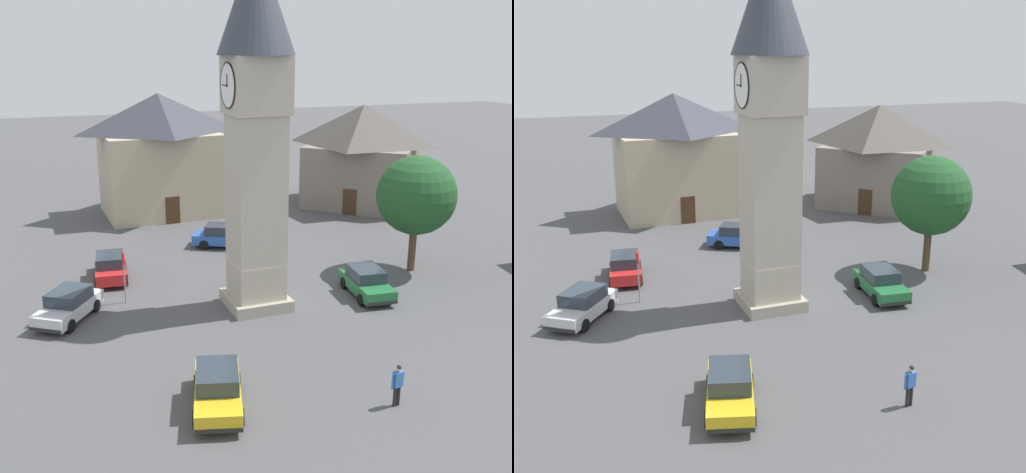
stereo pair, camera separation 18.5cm
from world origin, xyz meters
The scene contains 13 objects.
ground_plane centered at (0.00, 0.00, 0.00)m, with size 200.00×200.00×0.00m, color #4C4C4F.
clock_tower centered at (0.00, 0.00, 10.40)m, with size 3.70×3.70×17.88m.
car_blue_kerb centered at (10.04, -1.47, 0.76)m, with size 3.43×4.44×1.53m.
car_silver_kerb centered at (6.58, 6.51, 0.76)m, with size 4.30×2.19×1.53m.
car_red_corner centered at (1.66, 9.25, 0.76)m, with size 4.35×3.75×1.53m.
car_white_side centered at (-8.34, 4.69, 0.76)m, with size 4.44×2.78×1.53m.
car_black_far centered at (-0.80, -6.09, 0.76)m, with size 4.31×2.19×1.53m.
pedestrian centered at (-10.65, -1.60, 1.01)m, with size 0.27×0.56×1.69m.
tree centered at (1.68, -10.65, 4.62)m, with size 4.65×4.65×6.96m.
building_shop_left centered at (20.19, 0.47, 4.87)m, with size 7.26×9.45×9.54m.
building_terrace_right centered at (16.99, -15.93, 4.31)m, with size 11.68×11.74×8.43m.
lamp_post centered at (8.58, -5.10, 3.72)m, with size 0.36×0.36×5.65m.
road_sign centered at (2.78, 6.30, 1.90)m, with size 0.60×0.07×2.80m.
Camera 1 is at (-27.65, 10.49, 12.87)m, focal length 43.08 mm.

